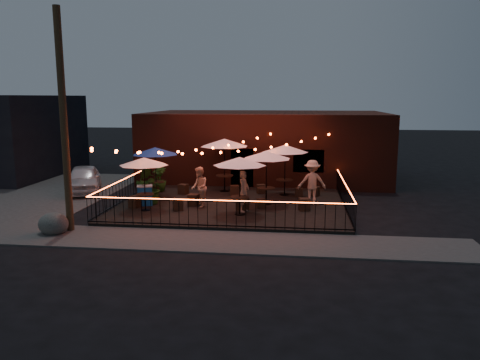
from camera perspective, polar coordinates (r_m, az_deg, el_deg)
The scene contains 38 objects.
ground at distance 19.32m, azimuth -1.82°, elevation -4.63°, with size 110.00×110.00×0.00m, color black.
patio at distance 21.22m, azimuth -1.00°, elevation -3.07°, with size 10.00×8.00×0.15m, color black.
sidewalk at distance 16.23m, azimuth -3.56°, elevation -7.43°, with size 18.00×2.50×0.05m, color #3B3837.
parking_lot at distance 27.37m, azimuth -26.11°, elevation -1.26°, with size 11.00×12.00×0.02m, color #3B3837.
brick_building at distance 28.66m, azimuth 3.17°, elevation 4.25°, with size 14.00×8.00×4.00m.
utility_pole at distance 17.90m, azimuth -20.68°, elevation 6.55°, with size 0.26×0.26×8.00m, color #3D2719.
fence_front at distance 17.24m, azimuth -2.83°, elevation -4.17°, with size 10.00×0.04×1.04m.
fence_left at distance 22.33m, azimuth -13.82°, elevation -1.16°, with size 0.04×8.00×1.04m.
fence_right at distance 21.01m, azimuth 12.64°, elevation -1.81°, with size 0.04×8.00×1.04m.
festoon_lights at distance 20.67m, azimuth -3.91°, elevation 3.43°, with size 10.02×8.72×1.32m.
cafe_table_0 at distance 19.97m, azimuth -11.64°, elevation 2.14°, with size 2.35×2.35×2.26m.
cafe_table_1 at distance 22.56m, azimuth -10.31°, elevation 3.41°, with size 2.36×2.36×2.40m.
cafe_table_2 at distance 18.84m, azimuth -0.04°, elevation 2.20°, with size 2.28×2.28×2.38m.
cafe_table_3 at distance 23.56m, azimuth -1.92°, elevation 4.49°, with size 3.15×3.15×2.69m.
cafe_table_4 at distance 20.74m, azimuth 3.25°, elevation 2.97°, with size 2.79×2.79×2.40m.
cafe_table_5 at distance 22.78m, azimuth 5.53°, elevation 3.75°, with size 2.35×2.35×2.48m.
bistro_chair_0 at distance 20.92m, azimuth -12.70°, elevation -2.60°, with size 0.42×0.42×0.50m, color black.
bistro_chair_1 at distance 20.07m, azimuth -7.58°, elevation -3.00°, with size 0.40×0.40×0.48m, color black.
bistro_chair_2 at distance 23.81m, azimuth -10.37°, elevation -1.11°, with size 0.34×0.34×0.40m, color black.
bistro_chair_3 at distance 23.37m, azimuth -6.93°, elevation -1.11°, with size 0.41×0.41×0.49m, color black.
bistro_chair_4 at distance 20.85m, azimuth -5.69°, elevation -2.43°, with size 0.43×0.43×0.51m, color black.
bistro_chair_5 at distance 19.93m, azimuth 0.32°, elevation -2.96°, with size 0.43×0.43×0.51m, color black.
bistro_chair_6 at distance 22.90m, azimuth -0.68°, elevation -1.28°, with size 0.41×0.41×0.48m, color black.
bistro_chair_7 at distance 23.36m, azimuth 2.59°, elevation -1.10°, with size 0.38×0.38×0.45m, color black.
bistro_chair_8 at distance 20.31m, azimuth 2.61°, elevation -2.88°, with size 0.34×0.34×0.40m, color black.
bistro_chair_9 at distance 20.07m, azimuth 7.85°, elevation -2.95°, with size 0.44×0.44×0.52m, color black.
bistro_chair_10 at distance 22.76m, azimuth 7.20°, elevation -1.51°, with size 0.35×0.35×0.42m, color black.
bistro_chair_11 at distance 23.06m, azimuth 9.12°, elevation -1.36°, with size 0.39×0.39×0.46m, color black.
patron_a at distance 19.56m, azimuth 0.48°, elevation -1.38°, with size 0.63×0.41×1.73m, color #D1A78F.
patron_b at distance 20.44m, azimuth -4.98°, elevation -0.87°, with size 0.86×0.67×1.76m, color #D7AC92.
patron_c at distance 21.36m, azimuth 8.77°, elevation -0.20°, with size 1.27×0.73×1.97m, color #D1AD8E.
potted_shrub_a at distance 21.41m, azimuth -10.71°, elevation -0.95°, with size 1.30×1.12×1.44m, color #0F3410.
potted_shrub_b at distance 23.56m, azimuth -11.64°, elevation -0.06°, with size 0.75×0.61×1.37m, color #0D340B.
potted_shrub_c at distance 24.18m, azimuth -9.82°, elevation 0.13°, with size 0.71×0.71×1.27m, color #143D14.
cooler at distance 21.20m, azimuth -11.51°, elevation -1.83°, with size 0.79×0.67×0.89m.
boulder at distance 18.23m, azimuth -21.80°, elevation -5.01°, with size 0.99×0.84×0.77m, color #41423D.
car_white at distance 25.68m, azimuth -18.52°, elevation 0.11°, with size 1.63×4.04×1.38m, color silver.
car_silver at distance 30.62m, azimuth -25.73°, elevation 1.16°, with size 1.45×4.16×1.37m, color #A8A9B1.
Camera 1 is at (2.85, -18.47, 4.91)m, focal length 35.00 mm.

